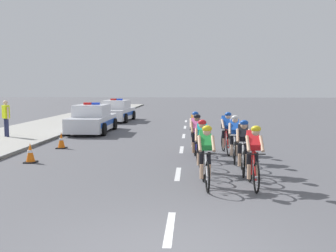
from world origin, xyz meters
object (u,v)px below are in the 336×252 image
Objects in this scene: cyclist_fifth at (196,136)px; police_car_second at (117,112)px; traffic_cone_near at (30,153)px; spectator_closest at (6,116)px; cyclist_third at (202,145)px; traffic_cone_mid at (61,141)px; cyclist_sixth at (235,138)px; cyclist_seventh at (195,131)px; cyclist_eighth at (226,132)px; cyclist_second at (253,155)px; cyclist_lead at (206,155)px; cyclist_fourth at (243,146)px; police_car_nearest at (93,120)px.

cyclist_fifth is 14.52m from police_car_second.
spectator_closest reaches higher than traffic_cone_near.
cyclist_third is 2.69× the size of traffic_cone_mid.
cyclist_sixth is 6.87m from traffic_cone_mid.
police_car_second is 6.99× the size of traffic_cone_mid.
cyclist_sixth is at bearing -19.33° from cyclist_fifth.
cyclist_seventh is 1.00× the size of cyclist_eighth.
cyclist_sixth and cyclist_seventh have the same top height.
traffic_cone_mid is at bearing 141.17° from cyclist_second.
cyclist_lead and cyclist_seventh have the same top height.
cyclist_seventh is at bearing 126.13° from cyclist_sixth.
cyclist_second is 1.00× the size of cyclist_fourth.
cyclist_second is 18.26m from police_car_second.
cyclist_third is at bearing -35.06° from spectator_closest.
traffic_cone_near is at bearing -89.61° from police_car_second.
spectator_closest is at bearing 155.11° from cyclist_sixth.
cyclist_seventh is at bearing 23.32° from traffic_cone_near.
cyclist_eighth is 2.69× the size of traffic_cone_mid.
cyclist_lead is at bearing -44.40° from traffic_cone_mid.
traffic_cone_mid is (-5.39, 3.80, -0.48)m from cyclist_third.
police_car_second is (-6.66, 15.54, -0.11)m from cyclist_fourth.
cyclist_lead is 1.03× the size of spectator_closest.
spectator_closest is at bearing 162.25° from cyclist_eighth.
traffic_cone_near is 0.38× the size of spectator_closest.
police_car_second is 9.89m from spectator_closest.
cyclist_sixth is at bearing -24.89° from spectator_closest.
traffic_cone_near is (0.10, -7.91, -0.37)m from police_car_nearest.
cyclist_third is (-1.18, 1.49, 0.00)m from cyclist_second.
cyclist_sixth is 1.00× the size of cyclist_eighth.
police_car_second is (-6.61, 13.91, -0.11)m from cyclist_sixth.
cyclist_eighth is at bearing -12.41° from cyclist_seventh.
cyclist_fourth reaches higher than traffic_cone_mid.
cyclist_seventh is 2.69× the size of traffic_cone_near.
cyclist_second is 0.39× the size of police_car_nearest.
cyclist_fourth is at bearing -32.06° from spectator_closest.
police_car_second reaches higher than cyclist_second.
cyclist_second is 0.39× the size of police_car_second.
cyclist_lead is 7.62m from traffic_cone_mid.
cyclist_lead is 1.00× the size of cyclist_sixth.
cyclist_second is 2.69× the size of traffic_cone_mid.
cyclist_lead is 2.69× the size of traffic_cone_mid.
cyclist_fifth is at bearing -136.59° from cyclist_eighth.
cyclist_fifth is (-0.13, 2.02, 0.00)m from cyclist_third.
traffic_cone_near is at bearing -175.12° from cyclist_sixth.
cyclist_lead is 11.85m from police_car_nearest.
cyclist_lead is 1.00× the size of cyclist_fifth.
police_car_second is (-0.00, 6.55, 0.00)m from police_car_nearest.
spectator_closest is at bearing 138.97° from cyclist_lead.
cyclist_fifth is 5.40m from traffic_cone_near.
police_car_second is (-5.36, 12.20, -0.11)m from cyclist_seventh.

